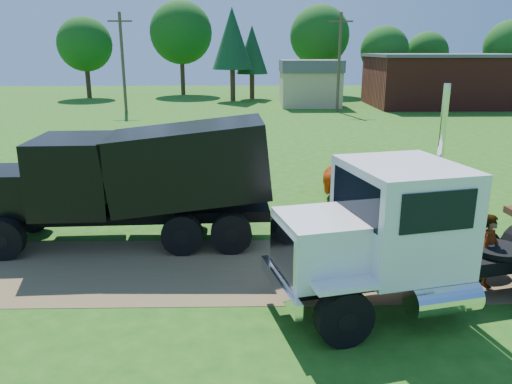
{
  "coord_description": "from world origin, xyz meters",
  "views": [
    {
      "loc": [
        -2.65,
        -12.61,
        5.85
      ],
      "look_at": [
        -2.36,
        2.1,
        1.6
      ],
      "focal_mm": 35.0,
      "sensor_mm": 36.0,
      "label": 1
    }
  ],
  "objects_px": {
    "black_dump_truck": "(138,176)",
    "orange_pickup": "(396,180)",
    "white_semi_tractor": "(403,237)",
    "spectator_a": "(488,253)"
  },
  "relations": [
    {
      "from": "black_dump_truck",
      "to": "orange_pickup",
      "type": "height_order",
      "value": "black_dump_truck"
    },
    {
      "from": "black_dump_truck",
      "to": "white_semi_tractor",
      "type": "bearing_deg",
      "value": -34.57
    },
    {
      "from": "black_dump_truck",
      "to": "orange_pickup",
      "type": "xyz_separation_m",
      "value": [
        9.28,
        4.39,
        -1.33
      ]
    },
    {
      "from": "white_semi_tractor",
      "to": "spectator_a",
      "type": "xyz_separation_m",
      "value": [
        2.41,
        0.77,
        -0.75
      ]
    },
    {
      "from": "white_semi_tractor",
      "to": "orange_pickup",
      "type": "xyz_separation_m",
      "value": [
        2.4,
        8.65,
        -0.96
      ]
    },
    {
      "from": "white_semi_tractor",
      "to": "black_dump_truck",
      "type": "bearing_deg",
      "value": 134.87
    },
    {
      "from": "black_dump_truck",
      "to": "spectator_a",
      "type": "bearing_deg",
      "value": -23.37
    },
    {
      "from": "spectator_a",
      "to": "orange_pickup",
      "type": "bearing_deg",
      "value": 43.08
    },
    {
      "from": "orange_pickup",
      "to": "spectator_a",
      "type": "xyz_separation_m",
      "value": [
        0.0,
        -7.87,
        0.21
      ]
    },
    {
      "from": "white_semi_tractor",
      "to": "spectator_a",
      "type": "relative_size",
      "value": 4.35
    }
  ]
}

